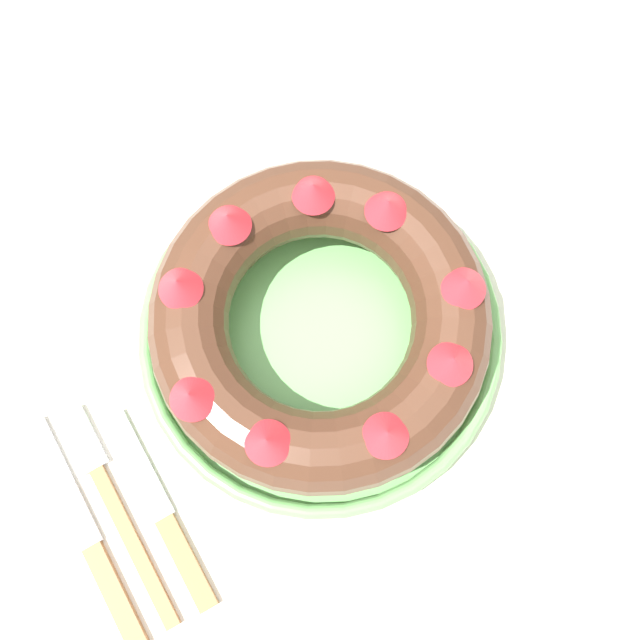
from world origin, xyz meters
name	(u,v)px	position (x,y,z in m)	size (l,w,h in m)	color
ground_plane	(333,435)	(0.00, 0.00, 0.00)	(8.00, 8.00, 0.00)	brown
dining_table	(344,359)	(0.00, 0.00, 0.66)	(1.19, 1.24, 0.74)	silver
serving_dish	(320,334)	(-0.02, 0.01, 0.76)	(0.31, 0.31, 0.03)	#6BB760
bundt_cake	(320,320)	(-0.02, 0.01, 0.80)	(0.27, 0.27, 0.08)	#4C2D1E
fork	(111,498)	(-0.24, -0.02, 0.75)	(0.02, 0.20, 0.01)	#936038
serving_knife	(94,550)	(-0.27, -0.05, 0.75)	(0.02, 0.21, 0.01)	#936038
cake_knife	(166,522)	(-0.21, -0.06, 0.75)	(0.02, 0.18, 0.01)	#936038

